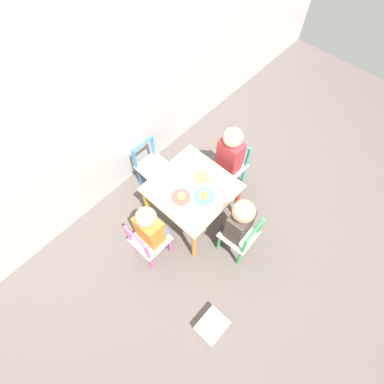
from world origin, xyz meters
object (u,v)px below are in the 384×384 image
object	(u,v)px
child_front	(238,222)
chair_pink	(148,242)
chair_teal	(231,166)
plate_right	(202,177)
plate_left	(181,197)
child_left	(151,228)
child_right	(229,156)
kids_table	(192,192)
plate_front	(204,196)
chair_blue	(152,167)
storage_bin	(212,326)
chair_green	(241,237)

from	to	relation	value
child_front	chair_pink	bearing A→B (deg)	-43.22
chair_teal	child_front	distance (m)	0.68
plate_right	plate_left	bearing A→B (deg)	180.00
child_left	child_right	bearing A→B (deg)	-90.57
kids_table	child_right	distance (m)	0.46
plate_left	child_front	bearing A→B (deg)	-71.82
plate_front	chair_blue	bearing A→B (deg)	89.04
chair_blue	child_right	size ratio (longest dim) A/B	0.68
chair_teal	child_front	size ratio (longest dim) A/B	0.71
chair_blue	kids_table	bearing A→B (deg)	-90.00
plate_front	storage_bin	xyz separation A→B (m)	(-0.61, -0.64, -0.45)
plate_right	chair_blue	bearing A→B (deg)	102.59
chair_blue	child_front	world-z (taller)	child_front
chair_green	plate_right	size ratio (longest dim) A/B	2.74
chair_teal	storage_bin	distance (m)	1.37
chair_pink	chair_teal	bearing A→B (deg)	-90.57
plate_front	storage_bin	world-z (taller)	plate_front
plate_front	storage_bin	distance (m)	0.99
kids_table	plate_left	xyz separation A→B (m)	(-0.13, 0.00, 0.08)
chair_pink	storage_bin	xyz separation A→B (m)	(-0.10, -0.77, -0.21)
plate_left	plate_front	bearing A→B (deg)	-45.00
plate_right	plate_left	size ratio (longest dim) A/B	1.26
chair_green	child_right	distance (m)	0.69
child_left	plate_left	size ratio (longest dim) A/B	4.79
chair_pink	plate_front	size ratio (longest dim) A/B	3.19
child_front	plate_left	world-z (taller)	child_front
child_right	plate_front	bearing A→B (deg)	-74.44
chair_green	storage_bin	xyz separation A→B (m)	(-0.64, -0.26, -0.21)
child_right	storage_bin	bearing A→B (deg)	-53.03
chair_blue	plate_left	bearing A→B (deg)	-103.65
chair_green	chair_blue	xyz separation A→B (m)	(-0.02, 1.02, 0.00)
chair_pink	child_front	bearing A→B (deg)	-129.95
chair_pink	child_left	world-z (taller)	child_left
chair_blue	plate_front	distance (m)	0.68
chair_pink	child_front	world-z (taller)	child_front
chair_teal	chair_pink	world-z (taller)	same
plate_front	plate_left	size ratio (longest dim) A/B	1.08
chair_green	plate_front	bearing A→B (deg)	-89.06
child_right	plate_front	distance (m)	0.47
chair_green	chair_blue	distance (m)	1.02
storage_bin	chair_teal	bearing A→B (deg)	33.95
plate_left	plate_right	bearing A→B (deg)	-0.00
chair_blue	child_front	size ratio (longest dim) A/B	0.71
storage_bin	chair_pink	bearing A→B (deg)	82.85
kids_table	plate_right	distance (m)	0.15
plate_front	storage_bin	bearing A→B (deg)	-133.44
child_right	plate_front	world-z (taller)	child_right
kids_table	plate_front	xyz separation A→B (m)	(-0.00, -0.13, 0.08)
chair_pink	child_left	xyz separation A→B (m)	(0.06, -0.00, 0.18)
chair_blue	storage_bin	bearing A→B (deg)	-114.63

